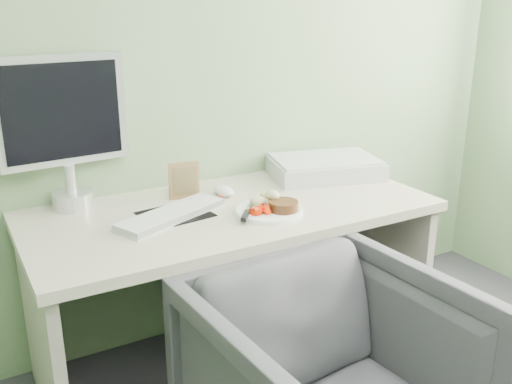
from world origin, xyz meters
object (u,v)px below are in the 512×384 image
plate (269,211)px  desk (232,249)px  scanner (325,168)px  monitor (63,124)px

plate → desk: bearing=124.8°
desk → scanner: 0.63m
desk → scanner: scanner is taller
plate → scanner: 0.56m
plate → scanner: bearing=31.8°
plate → monitor: 0.85m
scanner → monitor: 1.17m
plate → scanner: scanner is taller
plate → monitor: monitor is taller
desk → monitor: size_ratio=2.71×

